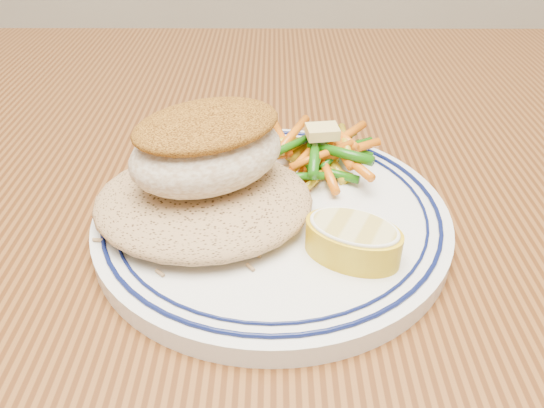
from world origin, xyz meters
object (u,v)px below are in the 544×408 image
(rice_pilaf, at_px, (203,197))
(fish_fillet, at_px, (207,147))
(lemon_wedge, at_px, (353,239))
(dining_table, at_px, (237,292))
(plate, at_px, (272,216))
(vegetable_pile, at_px, (319,153))

(rice_pilaf, relative_size, fish_fillet, 1.16)
(rice_pilaf, xyz_separation_m, fish_fillet, (0.00, 0.01, 0.04))
(rice_pilaf, relative_size, lemon_wedge, 1.99)
(dining_table, distance_m, lemon_wedge, 0.17)
(dining_table, relative_size, rice_pilaf, 9.82)
(dining_table, height_order, plate, plate)
(dining_table, bearing_deg, fish_fillet, -113.58)
(plate, distance_m, vegetable_pile, 0.07)
(rice_pilaf, bearing_deg, lemon_wedge, -24.39)
(plate, xyz_separation_m, rice_pilaf, (-0.05, -0.01, 0.02))
(lemon_wedge, bearing_deg, dining_table, 135.76)
(fish_fillet, bearing_deg, lemon_wedge, -28.95)
(plate, relative_size, lemon_wedge, 3.30)
(plate, distance_m, rice_pilaf, 0.05)
(plate, relative_size, rice_pilaf, 1.66)
(rice_pilaf, height_order, vegetable_pile, rice_pilaf)
(fish_fillet, distance_m, vegetable_pile, 0.11)
(plate, relative_size, fish_fillet, 1.92)
(vegetable_pile, bearing_deg, plate, -122.05)
(dining_table, relative_size, vegetable_pile, 13.80)
(plate, bearing_deg, fish_fillet, 176.86)
(rice_pilaf, bearing_deg, fish_fillet, 60.47)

